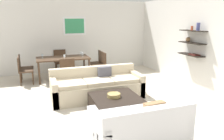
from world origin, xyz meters
TOP-DOWN VIEW (x-y plane):
  - ground_plane at (0.00, 0.00)m, footprint 18.00×18.00m
  - back_wall_unit at (0.30, 3.53)m, footprint 8.40×0.09m
  - right_wall_shelf_unit at (3.03, 0.59)m, footprint 0.34×8.20m
  - sofa_beige at (0.01, 0.34)m, footprint 2.36×0.90m
  - loveseat_white at (0.07, -2.02)m, footprint 1.53×0.90m
  - coffee_table at (0.13, -0.78)m, footprint 1.03×1.09m
  - decorative_bowl at (0.08, -0.74)m, footprint 0.30×0.30m
  - dining_table at (-0.59, 2.45)m, footprint 1.73×0.92m
  - dining_chair_head at (-0.59, 3.31)m, footprint 0.44×0.44m
  - dining_chair_right_near at (0.68, 2.24)m, footprint 0.44×0.44m
  - dining_chair_left_near at (-1.87, 2.24)m, footprint 0.44×0.44m
  - dining_chair_left_far at (-1.87, 2.65)m, footprint 0.44×0.44m
  - dining_chair_right_far at (0.68, 2.65)m, footprint 0.44×0.44m
  - dining_chair_foot at (-0.59, 1.58)m, footprint 0.44×0.44m
  - wine_glass_right_near at (0.06, 2.33)m, footprint 0.07×0.07m
  - wine_glass_right_far at (0.06, 2.56)m, footprint 0.08×0.08m
  - wine_glass_foot at (-0.59, 2.05)m, footprint 0.07×0.07m
  - wine_glass_left_far at (-1.24, 2.56)m, footprint 0.07×0.07m

SIDE VIEW (x-z plane):
  - ground_plane at x=0.00m, z-range 0.00..0.00m
  - coffee_table at x=0.13m, z-range 0.00..0.38m
  - sofa_beige at x=0.01m, z-range -0.10..0.68m
  - loveseat_white at x=0.07m, z-range -0.10..0.68m
  - decorative_bowl at x=0.08m, z-range 0.38..0.47m
  - dining_chair_head at x=-0.59m, z-range 0.06..0.94m
  - dining_chair_right_near at x=0.68m, z-range 0.06..0.94m
  - dining_chair_left_near at x=-1.87m, z-range 0.06..0.94m
  - dining_chair_left_far at x=-1.87m, z-range 0.06..0.94m
  - dining_chair_right_far at x=0.68m, z-range 0.06..0.94m
  - dining_chair_foot at x=-0.59m, z-range 0.06..0.94m
  - dining_table at x=-0.59m, z-range 0.30..1.05m
  - wine_glass_left_far at x=-1.24m, z-range 0.78..0.92m
  - wine_glass_right_far at x=0.06m, z-range 0.78..0.93m
  - wine_glass_foot at x=-0.59m, z-range 0.78..0.94m
  - wine_glass_right_near at x=0.06m, z-range 0.78..0.94m
  - right_wall_shelf_unit at x=3.03m, z-range 0.00..2.70m
  - back_wall_unit at x=0.30m, z-range 0.01..2.71m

